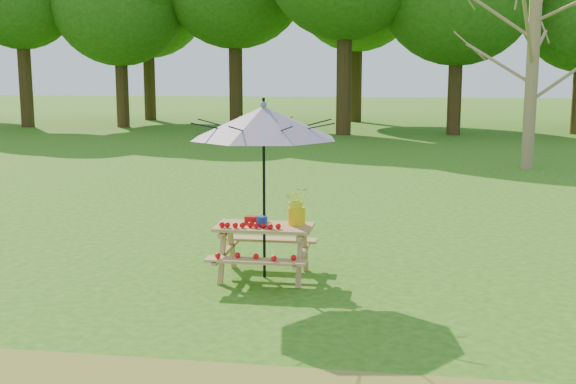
# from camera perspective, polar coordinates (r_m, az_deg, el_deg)

# --- Properties ---
(ground) EXTENTS (120.00, 120.00, 0.00)m
(ground) POSITION_cam_1_polar(r_m,az_deg,el_deg) (8.82, -6.32, -7.46)
(ground) COLOR #256312
(ground) RESTS_ON ground
(picnic_table) EXTENTS (1.20, 1.32, 0.67)m
(picnic_table) POSITION_cam_1_polar(r_m,az_deg,el_deg) (9.07, -1.88, -4.78)
(picnic_table) COLOR #AD804E
(picnic_table) RESTS_ON ground
(patio_umbrella) EXTENTS (2.23, 2.23, 2.25)m
(patio_umbrella) POSITION_cam_1_polar(r_m,az_deg,el_deg) (8.80, -1.94, 5.50)
(patio_umbrella) COLOR black
(patio_umbrella) RESTS_ON ground
(produce_bins) EXTENTS (0.31, 0.40, 0.13)m
(produce_bins) POSITION_cam_1_polar(r_m,az_deg,el_deg) (9.02, -2.36, -2.26)
(produce_bins) COLOR #AF110E
(produce_bins) RESTS_ON picnic_table
(tomatoes_row) EXTENTS (0.77, 0.13, 0.07)m
(tomatoes_row) POSITION_cam_1_polar(r_m,az_deg,el_deg) (8.84, -3.07, -2.64)
(tomatoes_row) COLOR red
(tomatoes_row) RESTS_ON picnic_table
(flower_bucket) EXTENTS (0.36, 0.34, 0.48)m
(flower_bucket) POSITION_cam_1_polar(r_m,az_deg,el_deg) (8.98, 0.70, -1.01)
(flower_bucket) COLOR yellow
(flower_bucket) RESTS_ON picnic_table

